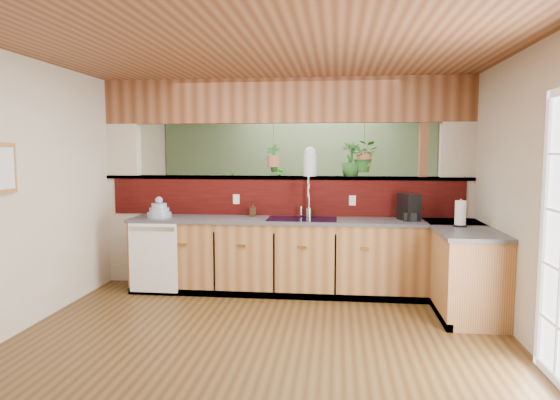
# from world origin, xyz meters

# --- Properties ---
(ground) EXTENTS (4.60, 7.00, 0.01)m
(ground) POSITION_xyz_m (0.00, 0.00, 0.00)
(ground) COLOR #4C3417
(ground) RESTS_ON ground
(ceiling) EXTENTS (4.60, 7.00, 0.01)m
(ceiling) POSITION_xyz_m (0.00, 0.00, 2.60)
(ceiling) COLOR brown
(ceiling) RESTS_ON ground
(wall_back) EXTENTS (4.60, 0.02, 2.60)m
(wall_back) POSITION_xyz_m (0.00, 3.50, 1.30)
(wall_back) COLOR beige
(wall_back) RESTS_ON ground
(wall_front) EXTENTS (4.60, 0.02, 2.60)m
(wall_front) POSITION_xyz_m (0.00, -3.50, 1.30)
(wall_front) COLOR beige
(wall_front) RESTS_ON ground
(wall_left) EXTENTS (0.02, 7.00, 2.60)m
(wall_left) POSITION_xyz_m (-2.30, 0.00, 1.30)
(wall_left) COLOR beige
(wall_left) RESTS_ON ground
(wall_right) EXTENTS (0.02, 7.00, 2.60)m
(wall_right) POSITION_xyz_m (2.30, 0.00, 1.30)
(wall_right) COLOR beige
(wall_right) RESTS_ON ground
(pass_through_partition) EXTENTS (4.60, 0.21, 2.60)m
(pass_through_partition) POSITION_xyz_m (0.03, 1.35, 1.19)
(pass_through_partition) COLOR beige
(pass_through_partition) RESTS_ON ground
(pass_through_ledge) EXTENTS (4.60, 0.21, 0.04)m
(pass_through_ledge) POSITION_xyz_m (0.00, 1.35, 1.37)
(pass_through_ledge) COLOR brown
(pass_through_ledge) RESTS_ON ground
(header_beam) EXTENTS (4.60, 0.15, 0.55)m
(header_beam) POSITION_xyz_m (0.00, 1.35, 2.33)
(header_beam) COLOR brown
(header_beam) RESTS_ON ground
(sage_backwall) EXTENTS (4.55, 0.02, 2.55)m
(sage_backwall) POSITION_xyz_m (0.00, 3.48, 1.30)
(sage_backwall) COLOR #566F4C
(sage_backwall) RESTS_ON ground
(countertop) EXTENTS (4.14, 1.52, 0.90)m
(countertop) POSITION_xyz_m (0.84, 0.87, 0.45)
(countertop) COLOR #936033
(countertop) RESTS_ON ground
(dishwasher) EXTENTS (0.58, 0.03, 0.82)m
(dishwasher) POSITION_xyz_m (-1.48, 0.66, 0.46)
(dishwasher) COLOR white
(dishwasher) RESTS_ON ground
(navy_sink) EXTENTS (0.82, 0.50, 0.18)m
(navy_sink) POSITION_xyz_m (0.25, 0.98, 0.82)
(navy_sink) COLOR black
(navy_sink) RESTS_ON countertop
(framed_print) EXTENTS (0.04, 0.35, 0.45)m
(framed_print) POSITION_xyz_m (-2.27, -0.80, 1.55)
(framed_print) COLOR #936033
(framed_print) RESTS_ON wall_left
(faucet) EXTENTS (0.22, 0.22, 0.51)m
(faucet) POSITION_xyz_m (0.32, 1.13, 1.17)
(faucet) COLOR #B7B7B2
(faucet) RESTS_ON countertop
(dish_stack) EXTENTS (0.29, 0.29, 0.25)m
(dish_stack) POSITION_xyz_m (-1.48, 0.91, 0.98)
(dish_stack) COLOR #8895B0
(dish_stack) RESTS_ON countertop
(soap_dispenser) EXTENTS (0.09, 0.09, 0.17)m
(soap_dispenser) POSITION_xyz_m (-0.37, 1.15, 0.98)
(soap_dispenser) COLOR #3A2615
(soap_dispenser) RESTS_ON countertop
(coffee_maker) EXTENTS (0.17, 0.28, 0.31)m
(coffee_maker) POSITION_xyz_m (1.49, 1.00, 1.04)
(coffee_maker) COLOR black
(coffee_maker) RESTS_ON countertop
(paper_towel) EXTENTS (0.14, 0.14, 0.30)m
(paper_towel) POSITION_xyz_m (1.97, 0.57, 1.03)
(paper_towel) COLOR black
(paper_towel) RESTS_ON countertop
(glass_jar) EXTENTS (0.16, 0.16, 0.37)m
(glass_jar) POSITION_xyz_m (0.32, 1.35, 1.57)
(glass_jar) COLOR silver
(glass_jar) RESTS_ON pass_through_ledge
(ledge_plant_right) EXTENTS (0.28, 0.28, 0.43)m
(ledge_plant_right) POSITION_xyz_m (0.82, 1.35, 1.60)
(ledge_plant_right) COLOR #21551D
(ledge_plant_right) RESTS_ON pass_through_ledge
(hanging_plant_a) EXTENTS (0.22, 0.18, 0.54)m
(hanging_plant_a) POSITION_xyz_m (-0.14, 1.35, 1.73)
(hanging_plant_a) COLOR brown
(hanging_plant_a) RESTS_ON header_beam
(hanging_plant_b) EXTENTS (0.40, 0.37, 0.53)m
(hanging_plant_b) POSITION_xyz_m (0.99, 1.35, 1.80)
(hanging_plant_b) COLOR brown
(hanging_plant_b) RESTS_ON header_beam
(shelving_console) EXTENTS (1.46, 0.94, 0.95)m
(shelving_console) POSITION_xyz_m (-0.71, 3.25, 0.50)
(shelving_console) COLOR black
(shelving_console) RESTS_ON ground
(shelf_plant_a) EXTENTS (0.23, 0.20, 0.37)m
(shelf_plant_a) POSITION_xyz_m (-1.07, 3.25, 1.16)
(shelf_plant_a) COLOR #21551D
(shelf_plant_a) RESTS_ON shelving_console
(shelf_plant_b) EXTENTS (0.35, 0.35, 0.48)m
(shelf_plant_b) POSITION_xyz_m (-0.29, 3.25, 1.22)
(shelf_plant_b) COLOR #21551D
(shelf_plant_b) RESTS_ON shelving_console
(floor_plant) EXTENTS (0.78, 0.70, 0.78)m
(floor_plant) POSITION_xyz_m (1.06, 2.09, 0.39)
(floor_plant) COLOR #21551D
(floor_plant) RESTS_ON ground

